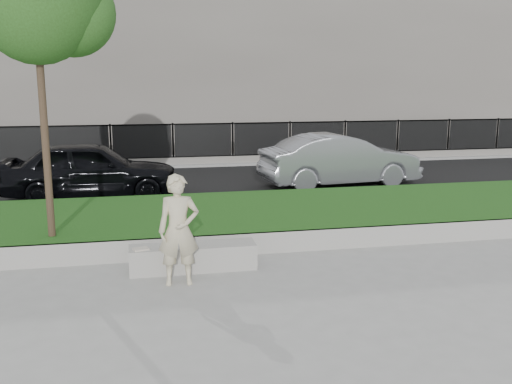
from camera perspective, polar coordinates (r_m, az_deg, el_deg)
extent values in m
plane|color=gray|center=(9.58, 0.14, -8.10)|extent=(90.00, 90.00, 0.00)
cube|color=black|center=(12.36, -2.74, -2.70)|extent=(34.00, 4.00, 0.40)
cube|color=gray|center=(10.49, -1.04, -5.23)|extent=(34.00, 0.08, 0.40)
cube|color=black|center=(17.73, -5.55, 0.93)|extent=(34.00, 7.00, 0.04)
cube|color=gray|center=(22.15, -6.85, 3.06)|extent=(34.00, 3.00, 0.12)
cube|color=slate|center=(21.14, -6.62, 3.17)|extent=(32.00, 0.30, 0.24)
cube|color=black|center=(21.06, -6.66, 4.87)|extent=(32.00, 0.04, 1.50)
cube|color=black|center=(20.99, -6.70, 6.77)|extent=(32.00, 0.05, 0.05)
cube|color=black|center=(21.12, -6.63, 3.52)|extent=(32.00, 0.05, 0.05)
cube|color=#69625C|center=(28.97, -8.35, 14.72)|extent=(34.00, 10.00, 10.00)
cube|color=gray|center=(9.75, -6.31, -6.50)|extent=(2.11, 0.53, 0.43)
imported|color=beige|center=(8.93, -7.74, -3.79)|extent=(0.65, 0.44, 1.75)
cube|color=beige|center=(9.54, -11.44, -5.61)|extent=(0.28, 0.24, 0.03)
cylinder|color=#38281C|center=(10.58, -20.69, 10.16)|extent=(0.13, 0.13, 5.41)
sphere|color=#29511B|center=(10.78, -18.00, 16.69)|extent=(1.52, 1.52, 1.52)
imported|color=black|center=(15.79, -16.14, 2.18)|extent=(4.57, 1.95, 1.54)
imported|color=gray|center=(17.11, 8.38, 3.18)|extent=(4.84, 2.12, 1.55)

